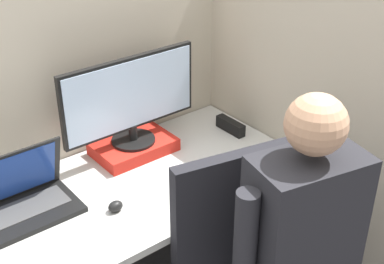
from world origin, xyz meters
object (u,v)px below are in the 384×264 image
(monitor, at_px, (130,98))
(stapler, at_px, (230,126))
(paper_box, at_px, (134,147))
(laptop, at_px, (23,201))
(person, at_px, (316,264))
(carrot_toy, at_px, (229,177))

(monitor, distance_m, stapler, 0.51)
(paper_box, bearing_deg, monitor, 90.00)
(laptop, bearing_deg, person, -54.72)
(paper_box, distance_m, person, 0.94)
(paper_box, bearing_deg, stapler, -15.23)
(laptop, height_order, carrot_toy, laptop)
(monitor, height_order, laptop, monitor)
(stapler, distance_m, person, 0.90)
(stapler, relative_size, person, 0.12)
(monitor, xyz_separation_m, person, (0.06, -0.94, -0.23))
(paper_box, distance_m, monitor, 0.23)
(laptop, distance_m, carrot_toy, 0.77)
(monitor, xyz_separation_m, laptop, (-0.53, -0.10, -0.21))
(laptop, distance_m, stapler, 0.98)
(stapler, bearing_deg, monitor, 164.43)
(laptop, xyz_separation_m, carrot_toy, (0.70, -0.31, -0.03))
(paper_box, bearing_deg, carrot_toy, -67.43)
(paper_box, bearing_deg, person, -86.41)
(person, bearing_deg, paper_box, 93.59)
(paper_box, relative_size, monitor, 0.54)
(stapler, bearing_deg, carrot_toy, -132.90)
(monitor, bearing_deg, stapler, -15.57)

